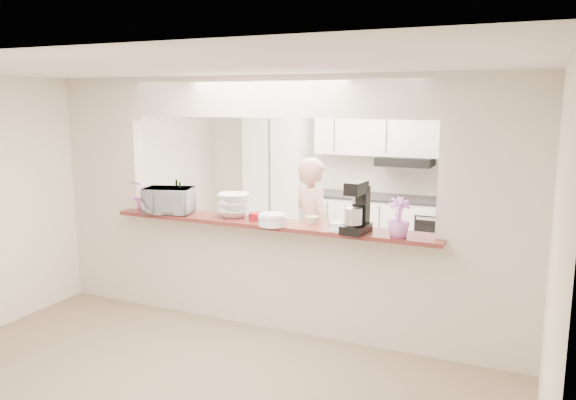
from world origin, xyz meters
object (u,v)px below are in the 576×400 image
Objects in this scene: refrigerator at (508,213)px; stand_mixer at (357,210)px; toaster_oven at (169,200)px; person at (313,231)px.

refrigerator is 3.64× the size of stand_mixer.
toaster_oven is at bearing 179.05° from stand_mixer.
stand_mixer is at bearing 166.98° from person.
stand_mixer is at bearing -17.96° from toaster_oven.
toaster_oven is 1.05× the size of stand_mixer.
refrigerator reaches higher than toaster_oven.
person is (-1.93, -1.85, -0.03)m from refrigerator.
person reaches higher than stand_mixer.
person is at bearing 130.45° from stand_mixer.
stand_mixer is (-1.13, -2.78, 0.45)m from refrigerator.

